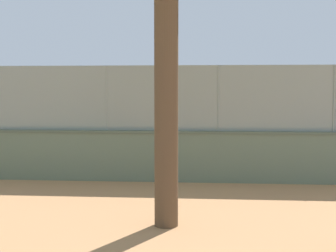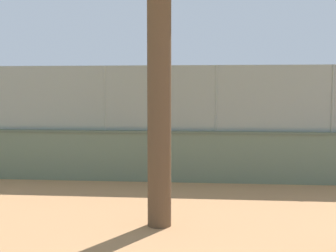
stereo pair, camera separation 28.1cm
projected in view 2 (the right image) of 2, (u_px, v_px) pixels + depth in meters
The scene contains 6 objects.
ground_plane at pixel (173, 144), 22.50m from camera, with size 260.00×260.00×0.00m, color tan.
perimeter_wall at pixel (160, 156), 13.43m from camera, with size 29.98×0.54×1.49m.
fence_panel_on_wall at pixel (160, 98), 13.30m from camera, with size 29.44×0.18×1.90m.
player_foreground_swinging at pixel (219, 123), 23.89m from camera, with size 0.85×0.98×1.60m.
player_crossing_court at pixel (105, 138), 16.35m from camera, with size 0.75×1.22×1.62m.
sports_ball at pixel (238, 120), 21.85m from camera, with size 0.19×0.19×0.19m, color yellow.
Camera 2 is at (-1.81, 22.28, 2.71)m, focal length 48.85 mm.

